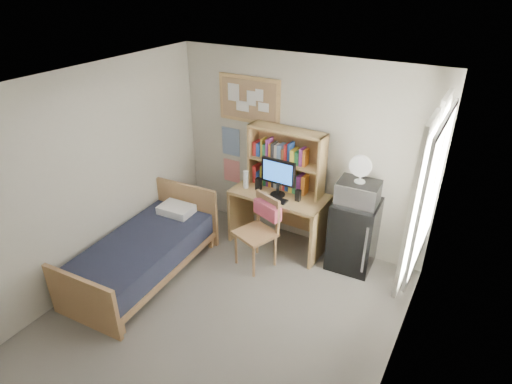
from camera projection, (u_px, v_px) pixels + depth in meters
The scene contains 25 objects.
floor at pixel (215, 325), 4.76m from camera, with size 3.60×4.20×0.02m, color slate.
ceiling at pixel (201, 93), 3.53m from camera, with size 3.60×4.20×0.02m, color white.
wall_back at pixel (300, 153), 5.75m from camera, with size 3.60×0.04×2.60m, color beige.
wall_left at pixel (82, 184), 4.93m from camera, with size 0.04×4.20×2.60m, color beige.
wall_right at pixel (397, 287), 3.35m from camera, with size 0.04×4.20×2.60m, color beige.
window_unit at pixel (427, 190), 4.15m from camera, with size 0.10×1.40×1.70m, color white.
curtain_left at pixel (415, 207), 3.86m from camera, with size 0.04×0.55×1.70m, color silver.
curtain_right at pixel (431, 174), 4.47m from camera, with size 0.04×0.55×1.70m, color silver.
bulletin_board at pixel (249, 100), 5.79m from camera, with size 0.94×0.03×0.64m, color #A07C54.
poster_wave at pixel (231, 142), 6.25m from camera, with size 0.30×0.01×0.42m, color #245093.
poster_japan at pixel (232, 171), 6.47m from camera, with size 0.28×0.01×0.36m, color red.
desk at pixel (279, 219), 5.96m from camera, with size 1.30×0.65×0.81m, color tan.
desk_chair at pixel (255, 233), 5.48m from camera, with size 0.49×0.49×0.99m, color #AD8152.
mini_fridge at pixel (353, 234), 5.50m from camera, with size 0.56×0.56×0.94m, color black.
bed at pixel (143, 258), 5.40m from camera, with size 0.96×1.91×0.53m, color black.
hutch at pixel (286, 160), 5.67m from camera, with size 1.06×0.27×0.87m, color tan.
monitor at pixel (278, 178), 5.60m from camera, with size 0.48×0.04×0.51m, color black.
keyboard at pixel (273, 199), 5.61m from camera, with size 0.41×0.13×0.02m, color black.
speaker_left at pixel (258, 184), 5.82m from camera, with size 0.07×0.07×0.17m, color black.
speaker_right at pixel (298, 196), 5.55m from camera, with size 0.06×0.06×0.16m, color black.
water_bottle at pixel (246, 180), 5.85m from camera, with size 0.07×0.07×0.25m, color white.
hoodie at pixel (267, 210), 5.47m from camera, with size 0.41×0.13×0.20m, color #D9526B.
microwave at pixel (358, 193), 5.19m from camera, with size 0.49×0.38×0.29m, color silver.
desk_fan at pixel (361, 170), 5.05m from camera, with size 0.26×0.26×0.33m, color white.
pillow at pixel (176, 209), 5.84m from camera, with size 0.45×0.32×0.11m, color white.
Camera 1 is at (2.13, -2.81, 3.54)m, focal length 30.00 mm.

